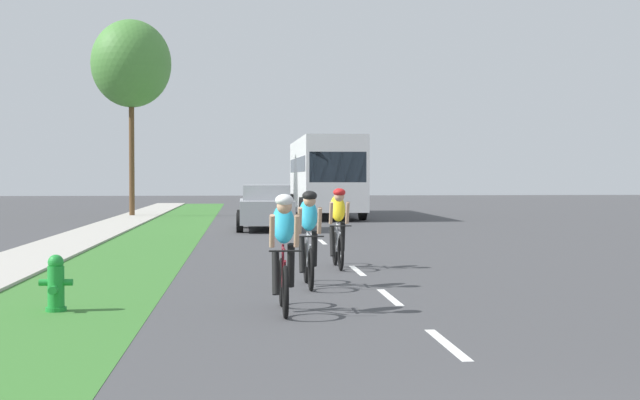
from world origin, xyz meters
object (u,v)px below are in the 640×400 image
object	(u,v)px
cyclist_distant	(338,227)
bus_white	(324,173)
fire_hydrant_green	(56,284)
cyclist_lead	(284,252)
cyclist_trailing	(309,237)
sedan_silver	(266,207)
street_tree_far	(131,64)

from	to	relation	value
cyclist_distant	bus_white	world-z (taller)	bus_white
fire_hydrant_green	cyclist_lead	world-z (taller)	cyclist_lead
cyclist_trailing	cyclist_distant	xyz separation A→B (m)	(0.80, 2.93, 0.00)
cyclist_distant	sedan_silver	xyz separation A→B (m)	(-1.08, 12.67, -0.04)
fire_hydrant_green	cyclist_trailing	xyz separation A→B (m)	(3.56, 2.32, 0.44)
cyclist_trailing	sedan_silver	world-z (taller)	cyclist_trailing
cyclist_distant	sedan_silver	world-z (taller)	cyclist_distant
fire_hydrant_green	sedan_silver	bearing A→B (deg)	79.63
fire_hydrant_green	sedan_silver	size ratio (longest dim) A/B	0.18
cyclist_distant	sedan_silver	distance (m)	12.72
cyclist_distant	bus_white	distance (m)	23.00
cyclist_distant	cyclist_trailing	bearing A→B (deg)	-105.28
cyclist_trailing	street_tree_far	bearing A→B (deg)	103.02
street_tree_far	cyclist_trailing	bearing A→B (deg)	-76.98
cyclist_lead	sedan_silver	bearing A→B (deg)	89.23
bus_white	cyclist_lead	bearing A→B (deg)	-96.37
sedan_silver	cyclist_trailing	bearing A→B (deg)	-88.95
cyclist_distant	bus_white	size ratio (longest dim) A/B	0.15
cyclist_trailing	bus_white	bearing A→B (deg)	84.14
fire_hydrant_green	bus_white	size ratio (longest dim) A/B	0.07
sedan_silver	street_tree_far	xyz separation A→B (m)	(-5.79, 10.66, 6.11)
cyclist_trailing	sedan_silver	xyz separation A→B (m)	(-0.28, 15.60, -0.04)
cyclist_lead	bus_white	xyz separation A→B (m)	(3.18, 28.51, 1.17)
fire_hydrant_green	street_tree_far	xyz separation A→B (m)	(-2.51, 28.58, 6.51)
sedan_silver	fire_hydrant_green	bearing A→B (deg)	-100.37
fire_hydrant_green	cyclist_distant	bearing A→B (deg)	50.24
cyclist_distant	bus_white	bearing A→B (deg)	85.38
cyclist_lead	street_tree_far	distance (m)	30.09
sedan_silver	cyclist_lead	bearing A→B (deg)	-90.77
cyclist_trailing	bus_white	distance (m)	25.99
fire_hydrant_green	cyclist_trailing	bearing A→B (deg)	33.03
fire_hydrant_green	cyclist_distant	distance (m)	6.84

